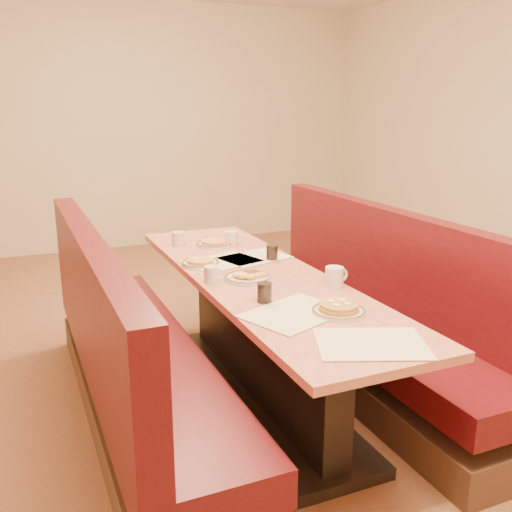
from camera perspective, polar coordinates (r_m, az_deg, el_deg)
name	(u,v)px	position (r m, az deg, el deg)	size (l,w,h in m)	color
ground	(259,398)	(3.43, 0.26, -14.00)	(8.00, 8.00, 0.00)	#9E6647
room_envelope	(259,48)	(3.01, 0.30, 20.11)	(6.04, 8.04, 2.82)	beige
diner_table	(259,338)	(3.27, 0.27, -8.25)	(0.70, 2.50, 0.75)	black
booth_left	(130,363)	(3.08, -12.54, -10.41)	(0.55, 2.50, 1.05)	#4C3326
booth_right	(367,322)	(3.61, 11.05, -6.46)	(0.55, 2.50, 1.05)	#4C3326
placemat_near_left	(295,313)	(2.58, 3.90, -5.70)	(0.44, 0.33, 0.00)	#FAECC4
placemat_near_right	(371,343)	(2.30, 11.43, -8.55)	(0.43, 0.32, 0.00)	#FAECC4
placemat_far_left	(222,261)	(3.40, -3.41, -0.54)	(0.42, 0.31, 0.00)	#FAECC4
placemat_far_right	(254,257)	(3.48, -0.17, -0.14)	(0.39, 0.29, 0.00)	#FAECC4
pancake_plate	(339,309)	(2.60, 8.28, -5.31)	(0.24, 0.24, 0.05)	silver
eggs_plate	(248,277)	(3.05, -0.83, -2.11)	(0.25, 0.25, 0.05)	silver
extra_plate_mid	(214,244)	(3.79, -4.23, 1.25)	(0.24, 0.24, 0.05)	silver
extra_plate_far	(200,262)	(3.35, -5.59, -0.65)	(0.22, 0.22, 0.04)	silver
coffee_mug_a	(335,276)	(2.97, 7.90, -2.01)	(0.13, 0.09, 0.10)	silver
coffee_mug_b	(212,274)	(3.01, -4.38, -1.82)	(0.12, 0.08, 0.09)	silver
coffee_mug_c	(232,238)	(3.80, -2.45, 1.84)	(0.12, 0.09, 0.09)	silver
coffee_mug_d	(178,238)	(3.84, -7.78, 1.78)	(0.12, 0.08, 0.09)	silver
soda_tumbler_near	(264,293)	(2.70, 0.86, -3.68)	(0.07, 0.07, 0.10)	black
soda_tumbler_mid	(272,253)	(3.43, 1.61, 0.35)	(0.07, 0.07, 0.09)	black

